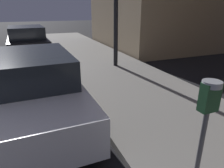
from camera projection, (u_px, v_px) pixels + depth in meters
name	position (u px, v px, depth m)	size (l,w,h in m)	color
parking_meter	(207.00, 114.00, 2.09)	(0.19, 0.19, 1.45)	#59595B
car_white	(33.00, 87.00, 4.31)	(2.04, 4.42, 1.43)	silver
car_black	(27.00, 41.00, 10.30)	(2.15, 4.22, 1.43)	black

